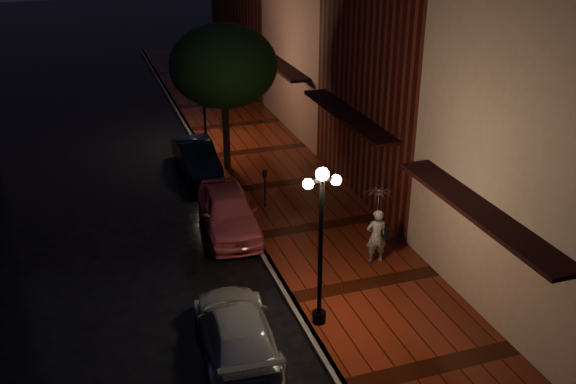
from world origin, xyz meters
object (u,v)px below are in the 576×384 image
object	(u,v)px
street_tree	(224,68)
navy_car	(196,157)
silver_car	(236,331)
woman_with_umbrella	(378,214)
streetlamp_far	(203,91)
streetlamp_near	(321,238)
pink_car	(228,211)
parking_meter	(265,185)

from	to	relation	value
street_tree	navy_car	bearing A→B (deg)	163.85
navy_car	silver_car	size ratio (longest dim) A/B	0.92
woman_with_umbrella	silver_car	bearing A→B (deg)	36.05
streetlamp_far	silver_car	distance (m)	14.64
streetlamp_far	navy_car	distance (m)	3.43
streetlamp_near	street_tree	xyz separation A→B (m)	(0.26, 10.99, 1.64)
street_tree	pink_car	xyz separation A→B (m)	(-1.21, -5.13, -3.51)
streetlamp_near	parking_meter	bearing A→B (deg)	84.69
pink_car	woman_with_umbrella	distance (m)	5.20
streetlamp_near	pink_car	bearing A→B (deg)	99.20
street_tree	silver_car	world-z (taller)	street_tree
parking_meter	pink_car	bearing A→B (deg)	-158.33
streetlamp_far	woman_with_umbrella	distance (m)	12.03
street_tree	navy_car	size ratio (longest dim) A/B	1.47
streetlamp_near	parking_meter	world-z (taller)	streetlamp_near
navy_car	streetlamp_far	bearing A→B (deg)	69.28
silver_car	woman_with_umbrella	xyz separation A→B (m)	(4.97, 2.63, 1.11)
street_tree	pink_car	world-z (taller)	street_tree
streetlamp_far	silver_car	size ratio (longest dim) A/B	1.00
streetlamp_far	pink_car	world-z (taller)	streetlamp_far
streetlamp_far	parking_meter	xyz separation A→B (m)	(0.65, -7.01, -1.60)
streetlamp_near	street_tree	bearing A→B (deg)	88.65
streetlamp_near	woman_with_umbrella	world-z (taller)	streetlamp_near
woman_with_umbrella	parking_meter	bearing A→B (deg)	-58.14
streetlamp_far	woman_with_umbrella	size ratio (longest dim) A/B	1.79
streetlamp_near	silver_car	distance (m)	3.03
streetlamp_near	silver_car	size ratio (longest dim) A/B	1.00
streetlamp_near	navy_car	distance (m)	11.55
streetlamp_far	pink_car	xyz separation A→B (m)	(-0.95, -8.14, -1.86)
streetlamp_near	pink_car	distance (m)	6.22
navy_car	woman_with_umbrella	xyz separation A→B (m)	(3.65, -9.04, 1.09)
navy_car	pink_car	bearing A→B (deg)	-91.06
navy_car	parking_meter	distance (m)	4.65
streetlamp_near	streetlamp_far	distance (m)	14.00
woman_with_umbrella	parking_meter	distance (m)	5.17
street_tree	silver_car	bearing A→B (deg)	-102.59
pink_car	parking_meter	bearing A→B (deg)	39.51
streetlamp_near	streetlamp_far	size ratio (longest dim) A/B	1.00
streetlamp_near	woman_with_umbrella	bearing A→B (deg)	40.45
streetlamp_far	woman_with_umbrella	world-z (taller)	streetlamp_far
street_tree	parking_meter	xyz separation A→B (m)	(0.39, -4.00, -3.25)
silver_car	parking_meter	world-z (taller)	parking_meter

